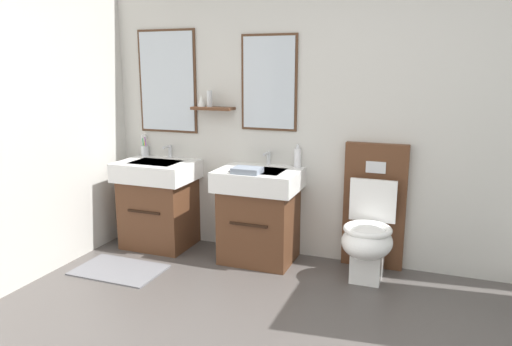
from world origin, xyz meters
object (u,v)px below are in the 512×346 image
object	(u,v)px
folded_hand_towel	(247,170)
vanity_sink_right	(259,212)
vanity_sink_left	(159,201)
soap_dispenser	(297,157)
toilet	(370,228)
toothbrush_cup	(145,150)

from	to	relation	value
folded_hand_towel	vanity_sink_right	bearing A→B (deg)	76.45
vanity_sink_left	soap_dispenser	distance (m)	1.30
toilet	toothbrush_cup	xyz separation A→B (m)	(-2.09, 0.16, 0.45)
vanity_sink_right	toilet	distance (m)	0.89
toothbrush_cup	soap_dispenser	size ratio (longest dim) A/B	1.09
soap_dispenser	folded_hand_towel	world-z (taller)	soap_dispenser
vanity_sink_right	soap_dispenser	bearing A→B (deg)	37.34
toilet	toothbrush_cup	bearing A→B (deg)	175.60
vanity_sink_left	toilet	distance (m)	1.85
folded_hand_towel	toothbrush_cup	bearing A→B (deg)	163.07
toilet	soap_dispenser	size ratio (longest dim) A/B	5.33
soap_dispenser	vanity_sink_right	bearing A→B (deg)	-142.66
vanity_sink_left	folded_hand_towel	distance (m)	1.00
vanity_sink_left	folded_hand_towel	xyz separation A→B (m)	(0.91, -0.17, 0.38)
toothbrush_cup	vanity_sink_right	bearing A→B (deg)	-8.86
vanity_sink_left	folded_hand_towel	world-z (taller)	folded_hand_towel
vanity_sink_left	toilet	size ratio (longest dim) A/B	0.77
folded_hand_towel	soap_dispenser	bearing A→B (deg)	50.59
toothbrush_cup	folded_hand_towel	size ratio (longest dim) A/B	0.93
toilet	vanity_sink_right	bearing A→B (deg)	-178.33
soap_dispenser	folded_hand_towel	size ratio (longest dim) A/B	0.85
vanity_sink_right	soap_dispenser	xyz separation A→B (m)	(0.26, 0.20, 0.44)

